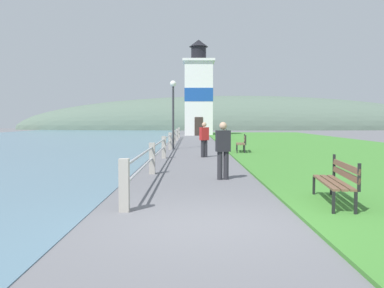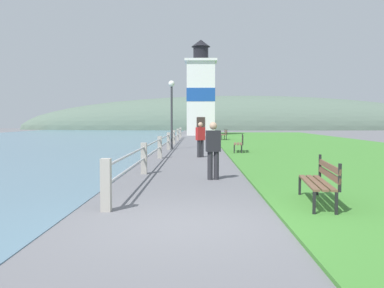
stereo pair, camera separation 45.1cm
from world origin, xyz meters
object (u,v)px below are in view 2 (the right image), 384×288
Objects in this scene: park_bench_midway at (240,142)px; person_by_railing at (200,138)px; park_bench_near at (321,179)px; person_strolling at (213,148)px; park_bench_far at (224,134)px; lighthouse at (201,94)px; lamp_post at (172,102)px.

park_bench_midway is 3.27m from person_by_railing.
person_strolling is at bearing -56.30° from park_bench_near.
park_bench_far is (0.03, 13.68, -0.00)m from park_bench_midway.
person_by_railing is (-2.02, -2.55, 0.32)m from park_bench_midway.
park_bench_far is 0.17× the size of lighthouse.
lighthouse is 35.72m from person_strolling.
lamp_post is at bearing -1.49° from person_strolling.
lighthouse is 6.64× the size of person_by_railing.
person_by_railing reaches higher than park_bench_near.
lamp_post is at bearing -12.37° from person_by_railing.
person_strolling is at bearing -89.77° from lighthouse.
lighthouse reaches higher than park_bench_far.
park_bench_near is 0.19× the size of lighthouse.
park_bench_near is 27.23m from park_bench_far.
person_strolling reaches higher than person_by_railing.
park_bench_midway is at bearing -39.36° from lamp_post.
lighthouse is at bearing -83.06° from park_bench_far.
park_bench_near is 1.13× the size of park_bench_far.
lamp_post is (-3.66, 3.00, 2.20)m from park_bench_midway.
lighthouse is 6.48× the size of person_strolling.
person_by_railing is (-0.32, 7.25, -0.02)m from person_strolling.
lighthouse is at bearing -80.70° from park_bench_midway.
lighthouse is at bearing -80.77° from park_bench_near.
park_bench_midway is at bearing 87.96° from park_bench_far.
park_bench_far is 11.51m from lamp_post.
park_bench_midway is 0.48× the size of lamp_post.
park_bench_far is (-0.22, 27.23, -0.00)m from park_bench_near.
park_bench_near is 1.28× the size of person_by_railing.
lamp_post is (-1.96, 12.80, 1.86)m from person_strolling.
person_by_railing reaches higher than park_bench_midway.
person_by_railing is 6.09m from lamp_post.
person_strolling is 1.03× the size of person_by_railing.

